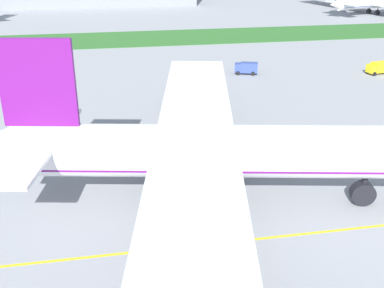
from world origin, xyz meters
name	(u,v)px	position (x,y,z in m)	size (l,w,h in m)	color
ground_plane	(184,225)	(0.00, 0.00, 0.00)	(600.00, 600.00, 0.00)	gray
apron_taxi_line	(190,246)	(0.00, -3.78, 0.00)	(280.00, 0.36, 0.01)	yellow
grass_median_strip	(130,39)	(0.00, 101.13, 0.05)	(320.00, 24.00, 0.10)	#2D6628
airliner_foreground	(208,152)	(3.40, 4.11, 6.38)	(54.03, 85.87, 18.81)	white
ground_crew_wingwalker_port	(290,170)	(14.99, 8.57, 0.95)	(0.46, 0.44, 1.57)	black
service_truck_baggage_loader	(246,68)	(23.27, 56.90, 1.46)	(5.36, 3.47, 2.62)	#33478C
service_truck_fuel_bowser	(0,80)	(-28.56, 55.85, 1.55)	(4.77, 3.11, 2.91)	#33478C
service_truck_catering_van	(378,68)	(52.23, 51.96, 1.44)	(5.21, 3.31, 2.60)	yellow
parked_airliner_far_outer	(379,2)	(99.28, 133.49, 4.57)	(49.20, 81.59, 13.46)	white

